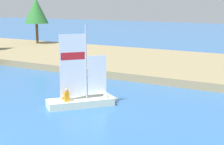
{
  "coord_description": "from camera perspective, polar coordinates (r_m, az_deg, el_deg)",
  "views": [
    {
      "loc": [
        14.33,
        -8.94,
        6.34
      ],
      "look_at": [
        0.74,
        13.69,
        1.2
      ],
      "focal_mm": 58.34,
      "sensor_mm": 36.0,
      "label": 1
    }
  ],
  "objects": [
    {
      "name": "sailboat",
      "position": [
        22.76,
        -3.31,
        -4.13
      ],
      "size": [
        3.9,
        4.39,
        5.38
      ],
      "rotation": [
        0.0,
        0.0,
        0.89
      ],
      "color": "silver",
      "rests_on": "ground"
    },
    {
      "name": "shore_bank",
      "position": [
        36.6,
        7.5,
        1.45
      ],
      "size": [
        80.0,
        15.53,
        0.63
      ],
      "primitive_type": "cube",
      "color": "#897A56",
      "rests_on": "ground"
    },
    {
      "name": "shoreline_tree_centre",
      "position": [
        51.74,
        -11.8,
        9.46
      ],
      "size": [
        3.27,
        3.27,
        6.3
      ],
      "color": "brown",
      "rests_on": "shore_bank"
    }
  ]
}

